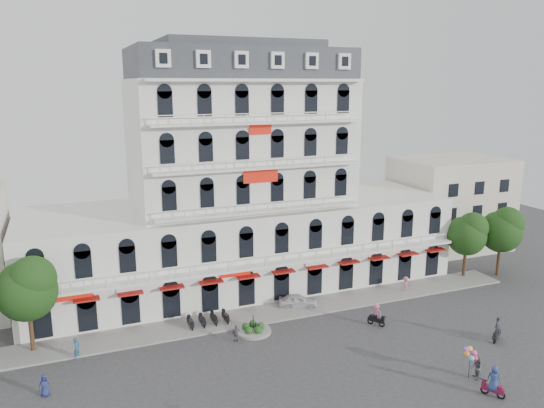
% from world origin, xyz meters
% --- Properties ---
extents(ground, '(120.00, 120.00, 0.00)m').
position_xyz_m(ground, '(0.00, 0.00, 0.00)').
color(ground, '#38383A').
rests_on(ground, ground).
extents(sidewalk, '(53.00, 4.00, 0.16)m').
position_xyz_m(sidewalk, '(0.00, 9.00, 0.08)').
color(sidewalk, gray).
rests_on(sidewalk, ground).
extents(main_building, '(45.00, 15.00, 25.80)m').
position_xyz_m(main_building, '(0.00, 18.00, 9.96)').
color(main_building, silver).
rests_on(main_building, ground).
extents(flank_building_east, '(14.00, 10.00, 12.00)m').
position_xyz_m(flank_building_east, '(30.00, 20.00, 6.00)').
color(flank_building_east, beige).
rests_on(flank_building_east, ground).
extents(traffic_island, '(3.20, 3.20, 1.60)m').
position_xyz_m(traffic_island, '(-3.00, 6.00, 0.26)').
color(traffic_island, gray).
rests_on(traffic_island, ground).
extents(parked_scooter_row, '(4.40, 1.80, 1.10)m').
position_xyz_m(parked_scooter_row, '(-6.35, 8.80, 0.00)').
color(parked_scooter_row, black).
rests_on(parked_scooter_row, ground).
extents(tree_west_inner, '(4.76, 4.76, 8.25)m').
position_xyz_m(tree_west_inner, '(-20.95, 9.48, 5.68)').
color(tree_west_inner, '#382314').
rests_on(tree_west_inner, ground).
extents(tree_east_inner, '(4.40, 4.37, 7.57)m').
position_xyz_m(tree_east_inner, '(24.05, 9.98, 5.21)').
color(tree_east_inner, '#382314').
rests_on(tree_east_inner, ground).
extents(tree_east_outer, '(4.65, 4.65, 8.05)m').
position_xyz_m(tree_east_outer, '(28.05, 8.98, 5.55)').
color(tree_east_outer, '#382314').
rests_on(tree_east_outer, ground).
extents(parked_car, '(4.13, 2.80, 1.31)m').
position_xyz_m(parked_car, '(2.97, 9.50, 0.65)').
color(parked_car, silver).
rests_on(parked_car, ground).
extents(rider_east, '(1.08, 1.51, 2.36)m').
position_xyz_m(rider_east, '(9.29, -9.61, 1.21)').
color(rider_east, maroon).
rests_on(rider_east, ground).
extents(rider_northeast, '(1.52, 1.07, 2.24)m').
position_xyz_m(rider_northeast, '(15.77, -3.36, 1.12)').
color(rider_northeast, '#232127').
rests_on(rider_northeast, ground).
extents(rider_center, '(1.15, 1.46, 2.08)m').
position_xyz_m(rider_center, '(7.86, 3.10, 1.09)').
color(rider_center, black).
rests_on(rider_center, ground).
extents(pedestrian_left, '(0.84, 0.58, 1.64)m').
position_xyz_m(pedestrian_left, '(-20.00, 2.28, 0.82)').
color(pedestrian_left, navy).
rests_on(pedestrian_left, ground).
extents(pedestrian_mid, '(0.94, 0.53, 1.51)m').
position_xyz_m(pedestrian_mid, '(-4.94, 4.92, 0.76)').
color(pedestrian_mid, '#59585F').
rests_on(pedestrian_mid, ground).
extents(pedestrian_right, '(1.18, 0.79, 1.70)m').
position_xyz_m(pedestrian_right, '(15.12, 8.74, 0.85)').
color(pedestrian_right, '#BB6381').
rests_on(pedestrian_right, ground).
extents(pedestrian_far, '(0.68, 0.78, 1.81)m').
position_xyz_m(pedestrian_far, '(-17.68, 6.95, 0.90)').
color(pedestrian_far, '#285278').
rests_on(pedestrian_far, ground).
extents(balloon_vendor, '(1.45, 1.36, 2.45)m').
position_xyz_m(balloon_vendor, '(9.67, -7.30, 1.26)').
color(balloon_vendor, '#505057').
rests_on(balloon_vendor, ground).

